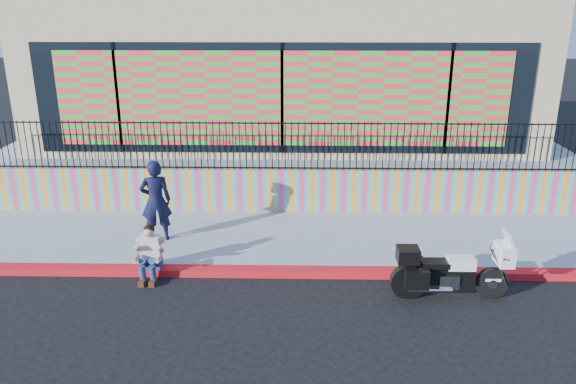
{
  "coord_description": "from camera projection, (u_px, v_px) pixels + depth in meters",
  "views": [
    {
      "loc": [
        0.45,
        -10.1,
        5.22
      ],
      "look_at": [
        0.21,
        1.2,
        1.36
      ],
      "focal_mm": 35.0,
      "sensor_mm": 36.0,
      "label": 1
    }
  ],
  "objects": [
    {
      "name": "sidewalk",
      "position": [
        279.0,
        239.0,
        12.78
      ],
      "size": [
        16.0,
        3.0,
        0.15
      ],
      "primitive_type": "cube",
      "color": "#8890A4",
      "rests_on": "ground"
    },
    {
      "name": "elevated_platform",
      "position": [
        286.0,
        144.0,
        18.94
      ],
      "size": [
        16.0,
        10.0,
        1.25
      ],
      "primitive_type": "cube",
      "color": "#8890A4",
      "rests_on": "ground"
    },
    {
      "name": "mural_wall",
      "position": [
        281.0,
        190.0,
        14.1
      ],
      "size": [
        16.0,
        0.2,
        1.1
      ],
      "primitive_type": "cube",
      "color": "#DF3A71",
      "rests_on": "sidewalk"
    },
    {
      "name": "metal_fence",
      "position": [
        281.0,
        146.0,
        13.72
      ],
      "size": [
        15.8,
        0.04,
        1.2
      ],
      "primitive_type": null,
      "color": "black",
      "rests_on": "mural_wall"
    },
    {
      "name": "police_officer",
      "position": [
        156.0,
        201.0,
        12.27
      ],
      "size": [
        0.76,
        0.59,
        1.83
      ],
      "primitive_type": "imported",
      "rotation": [
        0.0,
        0.0,
        3.39
      ],
      "color": "black",
      "rests_on": "sidewalk"
    },
    {
      "name": "seated_man",
      "position": [
        149.0,
        258.0,
        10.97
      ],
      "size": [
        0.54,
        0.71,
        1.06
      ],
      "color": "navy",
      "rests_on": "ground"
    },
    {
      "name": "police_motorcycle",
      "position": [
        449.0,
        270.0,
        10.24
      ],
      "size": [
        2.12,
        0.7,
        1.32
      ],
      "color": "black",
      "rests_on": "ground"
    },
    {
      "name": "red_curb",
      "position": [
        276.0,
        272.0,
        11.22
      ],
      "size": [
        16.0,
        0.3,
        0.15
      ],
      "primitive_type": "cube",
      "color": "red",
      "rests_on": "ground"
    },
    {
      "name": "ground",
      "position": [
        276.0,
        275.0,
        11.25
      ],
      "size": [
        90.0,
        90.0,
        0.0
      ],
      "primitive_type": "plane",
      "color": "black",
      "rests_on": "ground"
    },
    {
      "name": "storefront_building",
      "position": [
        286.0,
        66.0,
        17.89
      ],
      "size": [
        14.0,
        8.06,
        4.0
      ],
      "color": "tan",
      "rests_on": "elevated_platform"
    }
  ]
}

